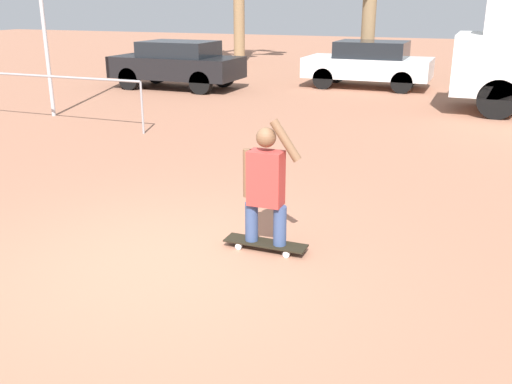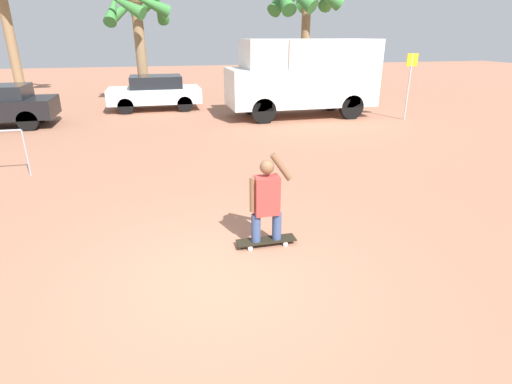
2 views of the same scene
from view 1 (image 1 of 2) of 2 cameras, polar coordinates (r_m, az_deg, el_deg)
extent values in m
plane|color=#A36B51|center=(5.97, -9.21, -7.15)|extent=(80.00, 80.00, 0.00)
cube|color=black|center=(6.19, 0.95, -5.12)|extent=(0.91, 0.24, 0.02)
cylinder|color=white|center=(6.22, -1.75, -5.46)|extent=(0.07, 0.03, 0.07)
cylinder|color=white|center=(6.39, -1.03, -4.78)|extent=(0.07, 0.03, 0.07)
cylinder|color=white|center=(6.04, 3.06, -6.24)|extent=(0.07, 0.03, 0.07)
cylinder|color=white|center=(6.22, 3.66, -5.52)|extent=(0.07, 0.03, 0.07)
cylinder|color=#384C7A|center=(6.16, -0.44, -2.98)|extent=(0.14, 0.14, 0.43)
cylinder|color=#384C7A|center=(6.06, 2.40, -3.39)|extent=(0.14, 0.14, 0.43)
cube|color=#B23833|center=(5.94, 0.99, 1.38)|extent=(0.36, 0.22, 0.58)
sphere|color=brown|center=(5.82, 1.02, 5.48)|extent=(0.21, 0.21, 0.21)
cylinder|color=brown|center=(6.00, -0.88, 1.90)|extent=(0.09, 0.09, 0.52)
cylinder|color=brown|center=(5.76, 2.98, 5.16)|extent=(0.34, 0.09, 0.43)
cylinder|color=black|center=(14.24, 23.00, 8.55)|extent=(0.90, 0.28, 0.90)
cylinder|color=black|center=(16.17, 23.00, 9.58)|extent=(0.90, 0.28, 0.90)
cube|color=white|center=(15.12, 23.01, 11.73)|extent=(1.95, 2.22, 1.39)
cube|color=black|center=(15.10, 21.64, 12.95)|extent=(0.04, 1.89, 0.70)
cylinder|color=black|center=(17.92, 6.76, 11.21)|extent=(0.64, 0.22, 0.64)
cylinder|color=black|center=(19.48, 8.06, 11.73)|extent=(0.64, 0.22, 0.64)
cylinder|color=black|center=(17.46, 14.39, 10.57)|extent=(0.64, 0.22, 0.64)
cylinder|color=black|center=(19.05, 15.10, 11.14)|extent=(0.64, 0.22, 0.64)
cube|color=white|center=(18.41, 11.11, 12.13)|extent=(3.82, 1.84, 0.60)
cube|color=black|center=(18.34, 11.52, 13.80)|extent=(2.10, 1.62, 0.49)
cylinder|color=black|center=(18.06, -12.55, 11.00)|extent=(0.67, 0.22, 0.67)
cylinder|color=black|center=(19.37, -9.90, 11.65)|extent=(0.67, 0.22, 0.67)
cylinder|color=black|center=(16.82, -5.55, 10.82)|extent=(0.67, 0.22, 0.67)
cylinder|color=black|center=(18.23, -3.24, 11.47)|extent=(0.67, 0.22, 0.67)
cube|color=black|center=(18.05, -7.92, 12.28)|extent=(3.92, 1.80, 0.64)
cube|color=black|center=(17.95, -7.72, 14.00)|extent=(2.15, 1.58, 0.45)
cylinder|color=#8E704C|center=(20.31, 11.26, 17.31)|extent=(0.46, 0.46, 4.50)
cylinder|color=#99999E|center=(13.48, -21.76, 10.80)|extent=(5.63, 0.05, 0.05)
cylinder|color=#99999E|center=(11.82, -11.32, 8.24)|extent=(0.04, 0.04, 1.05)
camera|label=2|loc=(3.49, -69.28, 13.98)|focal=28.00mm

